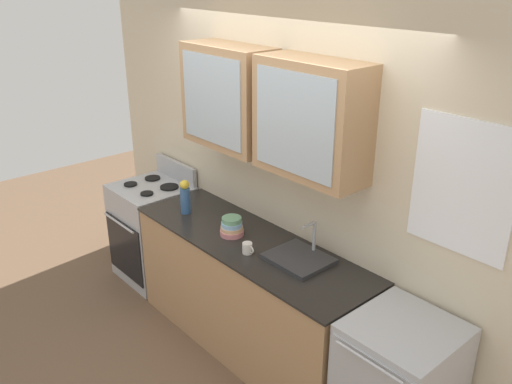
{
  "coord_description": "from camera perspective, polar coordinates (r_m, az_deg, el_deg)",
  "views": [
    {
      "loc": [
        2.71,
        -2.3,
        2.83
      ],
      "look_at": [
        0.08,
        0.0,
        1.35
      ],
      "focal_mm": 37.9,
      "sensor_mm": 36.0,
      "label": 1
    }
  ],
  "objects": [
    {
      "name": "vase",
      "position": [
        4.45,
        -7.48,
        -0.53
      ],
      "size": [
        0.08,
        0.08,
        0.29
      ],
      "color": "#33598C",
      "rests_on": "counter"
    },
    {
      "name": "cup_near_sink",
      "position": [
        3.84,
        -0.9,
        -5.95
      ],
      "size": [
        0.11,
        0.07,
        0.08
      ],
      "color": "silver",
      "rests_on": "counter"
    },
    {
      "name": "ground_plane",
      "position": [
        4.54,
        -0.69,
        -15.64
      ],
      "size": [
        10.0,
        10.0,
        0.0
      ],
      "primitive_type": "plane",
      "color": "brown"
    },
    {
      "name": "stove_range",
      "position": [
        5.27,
        -10.76,
        -4.06
      ],
      "size": [
        0.65,
        0.67,
        1.12
      ],
      "color": "#ADAFB5",
      "rests_on": "ground_plane"
    },
    {
      "name": "bowl_stack",
      "position": [
        4.09,
        -2.57,
        -3.69
      ],
      "size": [
        0.18,
        0.18,
        0.14
      ],
      "color": "#D87F84",
      "rests_on": "counter"
    },
    {
      "name": "back_wall_unit",
      "position": [
        4.0,
        2.85,
        3.26
      ],
      "size": [
        4.6,
        0.43,
        2.69
      ],
      "color": "beige",
      "rests_on": "ground_plane"
    },
    {
      "name": "counter",
      "position": [
        4.26,
        -0.72,
        -10.72
      ],
      "size": [
        2.12,
        0.67,
        0.94
      ],
      "color": "#A87F56",
      "rests_on": "ground_plane"
    },
    {
      "name": "sink_faucet",
      "position": [
        3.78,
        4.59,
        -6.92
      ],
      "size": [
        0.42,
        0.36,
        0.26
      ],
      "color": "#2D2D30",
      "rests_on": "counter"
    }
  ]
}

